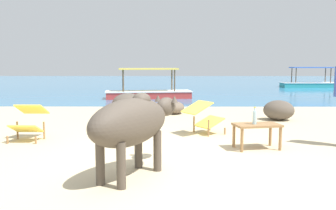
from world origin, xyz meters
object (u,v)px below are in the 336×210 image
object	(u,v)px
boat_red	(148,92)
low_bench_table	(257,128)
deck_chair_near	(203,116)
deck_chair_far	(29,120)
bottle	(255,117)
boat_teal	(311,83)
cow	(133,122)

from	to	relation	value
boat_red	low_bench_table	bearing A→B (deg)	95.81
deck_chair_near	deck_chair_far	distance (m)	3.41
bottle	deck_chair_far	xyz separation A→B (m)	(-4.11, 0.76, -0.16)
low_bench_table	boat_teal	xyz separation A→B (m)	(7.42, 16.86, -0.11)
boat_red	boat_teal	distance (m)	12.28
cow	deck_chair_far	distance (m)	3.17
low_bench_table	deck_chair_far	bearing A→B (deg)	158.96
bottle	deck_chair_far	world-z (taller)	bottle
cow	deck_chair_near	distance (m)	3.07
boat_teal	deck_chair_far	bearing A→B (deg)	53.84
low_bench_table	cow	bearing A→B (deg)	-153.02
boat_red	boat_teal	xyz separation A→B (m)	(9.83, 7.36, 0.00)
low_bench_table	bottle	bearing A→B (deg)	-159.86
low_bench_table	deck_chair_far	size ratio (longest dim) A/B	1.06
bottle	boat_red	world-z (taller)	boat_red
cow	deck_chair_near	bearing A→B (deg)	6.27
low_bench_table	deck_chair_far	world-z (taller)	deck_chair_far
deck_chair_far	low_bench_table	bearing A→B (deg)	81.75
low_bench_table	boat_teal	distance (m)	18.42
deck_chair_near	boat_red	bearing A→B (deg)	70.88
boat_red	cow	bearing A→B (deg)	83.96
bottle	boat_teal	world-z (taller)	boat_teal
deck_chair_far	boat_teal	world-z (taller)	boat_teal
cow	boat_teal	xyz separation A→B (m)	(9.38, 18.39, -0.45)
bottle	boat_teal	distance (m)	18.47
deck_chair_near	boat_red	world-z (taller)	boat_red
deck_chair_far	boat_teal	size ratio (longest dim) A/B	0.21
cow	boat_red	xyz separation A→B (m)	(-0.45, 11.03, -0.45)
cow	low_bench_table	size ratio (longest dim) A/B	2.21
deck_chair_near	deck_chair_far	bearing A→B (deg)	159.39
cow	deck_chair_near	xyz separation A→B (m)	(1.16, 2.83, -0.32)
cow	boat_red	bearing A→B (deg)	30.89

